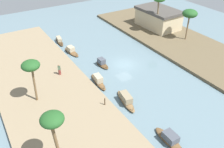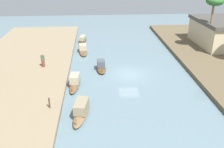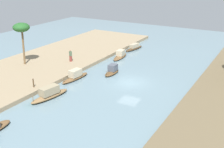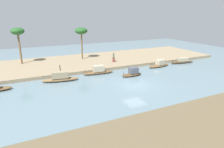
{
  "view_description": "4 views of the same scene",
  "coord_description": "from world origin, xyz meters",
  "views": [
    {
      "loc": [
        28.86,
        -20.15,
        20.7
      ],
      "look_at": [
        2.27,
        -3.85,
        0.61
      ],
      "focal_mm": 38.73,
      "sensor_mm": 36.0,
      "label": 1
    },
    {
      "loc": [
        27.89,
        -4.14,
        12.74
      ],
      "look_at": [
        2.34,
        -2.31,
        1.18
      ],
      "focal_mm": 40.51,
      "sensor_mm": 36.0,
      "label": 2
    },
    {
      "loc": [
        29.91,
        14.68,
        13.44
      ],
      "look_at": [
        0.85,
        -2.03,
        1.0
      ],
      "focal_mm": 46.3,
      "sensor_mm": 36.0,
      "label": 3
    },
    {
      "loc": [
        12.87,
        20.19,
        8.81
      ],
      "look_at": [
        2.09,
        -2.6,
        1.01
      ],
      "focal_mm": 31.44,
      "sensor_mm": 36.0,
      "label": 4
    }
  ],
  "objects": [
    {
      "name": "river_water",
      "position": [
        0.0,
        0.0,
        0.0
      ],
      "size": [
        73.82,
        73.82,
        0.0
      ],
      "primitive_type": "plane",
      "color": "slate",
      "rests_on": "ground"
    },
    {
      "name": "riverbank_left",
      "position": [
        0.0,
        -13.78,
        0.24
      ],
      "size": [
        46.26,
        12.81,
        0.48
      ],
      "primitive_type": "cube",
      "color": "#937F60",
      "rests_on": "ground"
    },
    {
      "name": "sampan_downstream_large",
      "position": [
        8.47,
        -5.48,
        0.53
      ],
      "size": [
        5.01,
        1.91,
        1.36
      ],
      "rotation": [
        0.0,
        0.0,
        -0.17
      ],
      "color": "brown",
      "rests_on": "river_water"
    },
    {
      "name": "sampan_foreground",
      "position": [
        -1.62,
        -3.41,
        0.45
      ],
      "size": [
        3.27,
        1.29,
        1.26
      ],
      "rotation": [
        0.0,
        0.0,
        0.04
      ],
      "color": "brown",
      "rests_on": "river_water"
    },
    {
      "name": "sampan_near_left_bank",
      "position": [
        2.56,
        -6.43,
        0.48
      ],
      "size": [
        4.74,
        1.39,
        1.32
      ],
      "rotation": [
        0.0,
        0.0,
        -0.08
      ],
      "color": "brown",
      "rests_on": "river_water"
    },
    {
      "name": "sampan_upstream_small",
      "position": [
        -8.55,
        -5.94,
        0.41
      ],
      "size": [
        4.52,
        1.67,
        1.2
      ],
      "rotation": [
        0.0,
        0.0,
        0.11
      ],
      "color": "brown",
      "rests_on": "river_water"
    },
    {
      "name": "sampan_with_tall_canopy",
      "position": [
        -14.0,
        -6.15,
        0.37
      ],
      "size": [
        4.81,
        1.64,
        1.0
      ],
      "rotation": [
        0.0,
        0.0,
        -0.15
      ],
      "color": "#47331E",
      "rests_on": "river_water"
    },
    {
      "name": "person_on_near_bank",
      "position": [
        -2.03,
        -10.65,
        1.2
      ],
      "size": [
        0.5,
        0.5,
        1.73
      ],
      "rotation": [
        0.0,
        0.0,
        1.28
      ],
      "color": "brown",
      "rests_on": "riverbank_left"
    },
    {
      "name": "mooring_post",
      "position": [
        7.88,
        -8.37,
        1.0
      ],
      "size": [
        0.14,
        0.14,
        1.04
      ],
      "primitive_type": "cylinder",
      "color": "#4C3823",
      "rests_on": "riverbank_left"
    },
    {
      "name": "palm_tree_left_near",
      "position": [
        2.29,
        -15.44,
        5.61
      ],
      "size": [
        2.29,
        2.29,
        5.9
      ],
      "color": "brown",
      "rests_on": "riverbank_left"
    }
  ]
}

